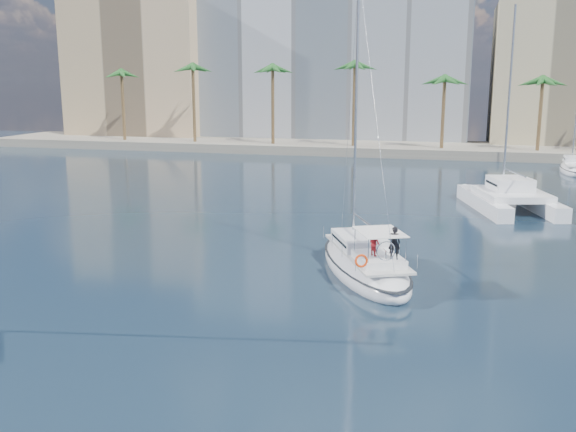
# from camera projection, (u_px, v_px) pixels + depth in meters

# --- Properties ---
(ground) EXTENTS (160.00, 160.00, 0.00)m
(ground) POSITION_uv_depth(u_px,v_px,m) (286.00, 292.00, 30.52)
(ground) COLOR black
(ground) RESTS_ON ground
(quay) EXTENTS (120.00, 14.00, 1.20)m
(quay) POSITION_uv_depth(u_px,v_px,m) (399.00, 148.00, 88.10)
(quay) COLOR gray
(quay) RESTS_ON ground
(building_modern) EXTENTS (42.00, 16.00, 28.00)m
(building_modern) POSITION_uv_depth(u_px,v_px,m) (331.00, 52.00, 99.62)
(building_modern) COLOR silver
(building_modern) RESTS_ON ground
(building_tan_left) EXTENTS (22.00, 14.00, 22.00)m
(building_tan_left) POSITION_uv_depth(u_px,v_px,m) (145.00, 72.00, 103.88)
(building_tan_left) COLOR tan
(building_tan_left) RESTS_ON ground
(building_beige) EXTENTS (20.00, 14.00, 20.00)m
(building_beige) POSITION_uv_depth(u_px,v_px,m) (567.00, 78.00, 89.20)
(building_beige) COLOR beige
(building_beige) RESTS_ON ground
(palm_left) EXTENTS (3.60, 3.60, 12.30)m
(palm_left) POSITION_uv_depth(u_px,v_px,m) (157.00, 76.00, 90.70)
(palm_left) COLOR brown
(palm_left) RESTS_ON ground
(palm_centre) EXTENTS (3.60, 3.60, 12.30)m
(palm_centre) POSITION_uv_depth(u_px,v_px,m) (399.00, 76.00, 82.29)
(palm_centre) COLOR brown
(palm_centre) RESTS_ON ground
(main_sloop) EXTENTS (7.62, 11.22, 16.00)m
(main_sloop) POSITION_uv_depth(u_px,v_px,m) (365.00, 264.00, 33.40)
(main_sloop) COLOR white
(main_sloop) RESTS_ON ground
(catamaran) EXTENTS (7.82, 11.48, 15.45)m
(catamaran) POSITION_uv_depth(u_px,v_px,m) (510.00, 196.00, 49.56)
(catamaran) COLOR white
(catamaran) RESTS_ON ground
(seagull) EXTENTS (0.98, 0.42, 0.18)m
(seagull) POSITION_uv_depth(u_px,v_px,m) (350.00, 267.00, 32.32)
(seagull) COLOR silver
(seagull) RESTS_ON ground
(moored_yacht_a) EXTENTS (3.37, 9.52, 11.90)m
(moored_yacht_a) POSITION_uv_depth(u_px,v_px,m) (573.00, 172.00, 70.04)
(moored_yacht_a) COLOR white
(moored_yacht_a) RESTS_ON ground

